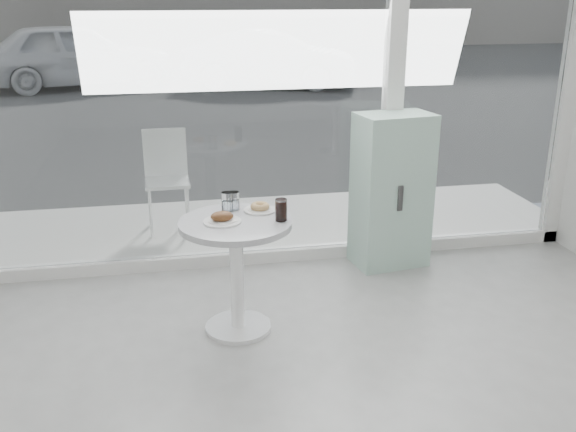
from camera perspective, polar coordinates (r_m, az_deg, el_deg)
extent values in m
cube|color=white|center=(5.39, -0.51, -3.39)|extent=(5.00, 0.12, 0.10)
cube|color=white|center=(5.95, 23.77, 11.65)|extent=(0.12, 0.12, 3.00)
cube|color=white|center=(5.25, 9.38, 12.16)|extent=(0.14, 0.14, 3.00)
cube|color=white|center=(4.95, -9.58, 10.56)|extent=(3.21, 0.02, 2.60)
cube|color=white|center=(5.57, 16.98, 10.96)|extent=(1.41, 0.02, 2.60)
cylinder|color=white|center=(4.36, -4.44, -9.79)|extent=(0.44, 0.44, 0.03)
cylinder|color=white|center=(4.20, -4.56, -5.55)|extent=(0.09, 0.09, 0.70)
cylinder|color=silver|center=(4.05, -4.70, -0.68)|extent=(0.72, 0.72, 0.04)
cube|color=beige|center=(6.13, -1.86, -0.76)|extent=(5.60, 1.60, 0.05)
cube|color=#363636|center=(18.04, -8.13, 12.38)|extent=(40.00, 24.00, 0.00)
cube|color=#9BC6B4|center=(5.21, 9.18, 2.22)|extent=(0.63, 0.47, 1.24)
cube|color=#333333|center=(5.03, 9.94, 1.56)|extent=(0.04, 0.03, 0.20)
cylinder|color=white|center=(5.82, -12.13, 0.24)|extent=(0.02, 0.02, 0.44)
cylinder|color=white|center=(5.82, -8.85, 0.46)|extent=(0.02, 0.02, 0.44)
cylinder|color=white|center=(6.14, -12.16, 1.24)|extent=(0.02, 0.02, 0.44)
cylinder|color=white|center=(6.14, -9.05, 1.45)|extent=(0.02, 0.02, 0.44)
cube|color=white|center=(5.91, -10.69, 2.98)|extent=(0.40, 0.40, 0.03)
cube|color=white|center=(6.03, -10.88, 5.62)|extent=(0.39, 0.03, 0.44)
imported|color=silver|center=(15.94, -18.35, 13.44)|extent=(4.71, 2.88, 1.50)
imported|color=#999AA0|center=(15.28, -1.59, 13.77)|extent=(4.15, 2.51, 1.29)
cylinder|color=silver|center=(4.02, -5.87, -0.49)|extent=(0.24, 0.24, 0.01)
cube|color=white|center=(4.01, -5.58, -0.38)|extent=(0.14, 0.13, 0.00)
ellipsoid|color=#3E2011|center=(4.01, -5.89, -0.03)|extent=(0.14, 0.12, 0.06)
ellipsoid|color=#3E2011|center=(4.03, -5.42, 0.03)|extent=(0.07, 0.07, 0.04)
cylinder|color=silver|center=(4.21, -2.51, 0.53)|extent=(0.21, 0.21, 0.01)
torus|color=tan|center=(4.21, -2.51, 0.87)|extent=(0.12, 0.12, 0.04)
cylinder|color=white|center=(4.22, -5.41, 1.28)|extent=(0.08, 0.08, 0.13)
cylinder|color=white|center=(4.22, -5.40, 0.95)|extent=(0.06, 0.06, 0.07)
cylinder|color=white|center=(4.24, -4.85, 1.36)|extent=(0.07, 0.07, 0.12)
cylinder|color=white|center=(4.24, -4.84, 1.04)|extent=(0.06, 0.06, 0.07)
cylinder|color=white|center=(4.01, -0.62, 0.54)|extent=(0.07, 0.07, 0.14)
cylinder|color=black|center=(4.01, -0.62, 0.46)|extent=(0.06, 0.06, 0.13)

